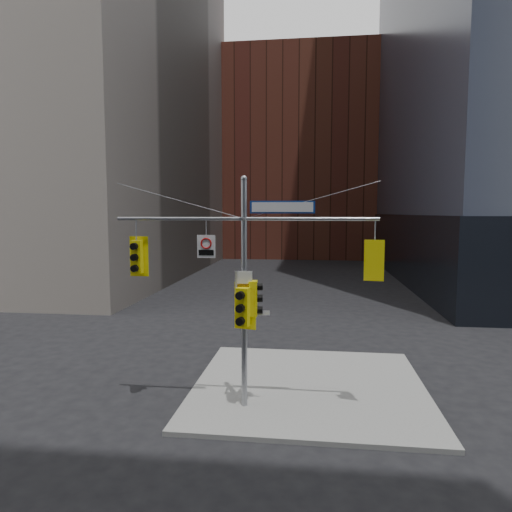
% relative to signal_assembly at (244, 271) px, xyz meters
% --- Properties ---
extents(ground, '(160.00, 160.00, 0.00)m').
position_rel_signal_assembly_xyz_m(ground, '(0.00, -1.99, -4.42)').
color(ground, black).
rests_on(ground, ground).
extents(sidewalk_corner, '(8.00, 8.00, 0.15)m').
position_rel_signal_assembly_xyz_m(sidewalk_corner, '(2.00, 2.01, -4.34)').
color(sidewalk_corner, gray).
rests_on(sidewalk_corner, ground).
extents(brick_midrise, '(26.00, 20.00, 28.00)m').
position_rel_signal_assembly_xyz_m(brick_midrise, '(0.00, 56.01, 9.58)').
color(brick_midrise, brown).
rests_on(brick_midrise, ground).
extents(signal_assembly, '(8.00, 0.80, 7.30)m').
position_rel_signal_assembly_xyz_m(signal_assembly, '(0.00, 0.00, 0.00)').
color(signal_assembly, '#92959B').
rests_on(signal_assembly, ground).
extents(traffic_light_west_arm, '(0.61, 0.48, 1.28)m').
position_rel_signal_assembly_xyz_m(traffic_light_west_arm, '(-3.41, 0.01, 0.38)').
color(traffic_light_west_arm, '#FFEC0D').
rests_on(traffic_light_west_arm, ground).
extents(traffic_light_east_arm, '(0.57, 0.50, 1.20)m').
position_rel_signal_assembly_xyz_m(traffic_light_east_arm, '(3.88, 0.00, 0.38)').
color(traffic_light_east_arm, '#FFEC0D').
rests_on(traffic_light_east_arm, ground).
extents(traffic_light_pole_side, '(0.44, 0.37, 1.09)m').
position_rel_signal_assembly_xyz_m(traffic_light_pole_side, '(0.33, 0.01, -0.85)').
color(traffic_light_pole_side, '#FFEC0D').
rests_on(traffic_light_pole_side, ground).
extents(traffic_light_pole_front, '(0.69, 0.62, 1.45)m').
position_rel_signal_assembly_xyz_m(traffic_light_pole_front, '(0.00, -0.27, -1.07)').
color(traffic_light_pole_front, '#FFEC0D').
rests_on(traffic_light_pole_front, ground).
extents(street_sign_blade, '(1.95, 0.10, 0.38)m').
position_rel_signal_assembly_xyz_m(street_sign_blade, '(1.16, 0.00, 1.93)').
color(street_sign_blade, navy).
rests_on(street_sign_blade, ground).
extents(regulatory_sign_arm, '(0.56, 0.07, 0.70)m').
position_rel_signal_assembly_xyz_m(regulatory_sign_arm, '(-1.17, -0.02, 0.76)').
color(regulatory_sign_arm, silver).
rests_on(regulatory_sign_arm, ground).
extents(regulatory_sign_pole, '(0.53, 0.06, 0.70)m').
position_rel_signal_assembly_xyz_m(regulatory_sign_pole, '(0.00, -0.11, -0.36)').
color(regulatory_sign_pole, silver).
rests_on(regulatory_sign_pole, ground).
extents(street_blade_ew, '(0.68, 0.03, 0.14)m').
position_rel_signal_assembly_xyz_m(street_blade_ew, '(0.45, 0.01, -1.30)').
color(street_blade_ew, silver).
rests_on(street_blade_ew, ground).
extents(street_blade_ns, '(0.14, 0.81, 0.16)m').
position_rel_signal_assembly_xyz_m(street_blade_ns, '(0.00, 0.46, -1.59)').
color(street_blade_ns, '#145926').
rests_on(street_blade_ns, ground).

